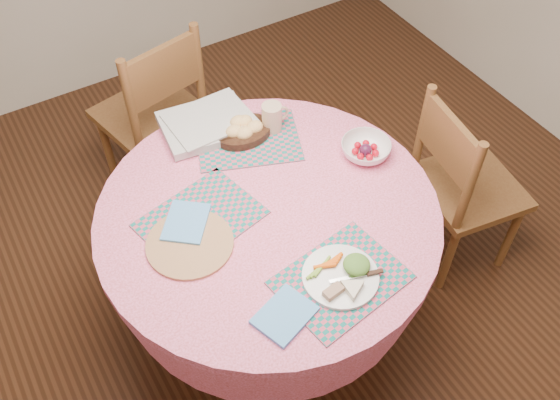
{
  "coord_description": "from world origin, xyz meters",
  "views": [
    {
      "loc": [
        -0.7,
        -1.25,
        2.45
      ],
      "look_at": [
        0.05,
        0.0,
        0.78
      ],
      "focal_mm": 40.0,
      "sensor_mm": 36.0,
      "label": 1
    }
  ],
  "objects": [
    {
      "name": "newspaper_stack",
      "position": [
        0.01,
        0.5,
        0.78
      ],
      "size": [
        0.37,
        0.31,
        0.04
      ],
      "rotation": [
        0.0,
        0.0,
        -0.12
      ],
      "color": "silver",
      "rests_on": "dining_table"
    },
    {
      "name": "dining_table",
      "position": [
        0.0,
        0.0,
        0.56
      ],
      "size": [
        1.24,
        1.24,
        0.75
      ],
      "color": "pink",
      "rests_on": "ground"
    },
    {
      "name": "chair_back",
      "position": [
        -0.05,
        0.98,
        0.5
      ],
      "size": [
        0.53,
        0.51,
        0.96
      ],
      "rotation": [
        0.0,
        0.0,
        3.36
      ],
      "color": "brown",
      "rests_on": "ground"
    },
    {
      "name": "napkin_near",
      "position": [
        -0.17,
        -0.4,
        0.76
      ],
      "size": [
        0.22,
        0.19,
        0.01
      ],
      "primitive_type": "cube",
      "rotation": [
        0.0,
        0.0,
        0.34
      ],
      "color": "#569ADF",
      "rests_on": "dining_table"
    },
    {
      "name": "napkin_far",
      "position": [
        -0.28,
        0.09,
        0.76
      ],
      "size": [
        0.22,
        0.23,
        0.01
      ],
      "primitive_type": "cube",
      "rotation": [
        0.0,
        0.0,
        0.89
      ],
      "color": "#569ADF",
      "rests_on": "placemat_left"
    },
    {
      "name": "placemat_front",
      "position": [
        0.06,
        -0.38,
        0.75
      ],
      "size": [
        0.44,
        0.36,
        0.01
      ],
      "primitive_type": "cube",
      "rotation": [
        0.0,
        0.0,
        0.15
      ],
      "color": "#137069",
      "rests_on": "dining_table"
    },
    {
      "name": "bread_bowl",
      "position": [
        0.11,
        0.39,
        0.79
      ],
      "size": [
        0.23,
        0.23,
        0.08
      ],
      "color": "black",
      "rests_on": "placemat_back"
    },
    {
      "name": "placemat_left",
      "position": [
        -0.22,
        0.09,
        0.75
      ],
      "size": [
        0.46,
        0.38,
        0.01
      ],
      "primitive_type": "cube",
      "rotation": [
        0.0,
        0.0,
        0.23
      ],
      "color": "#137069",
      "rests_on": "dining_table"
    },
    {
      "name": "fruit_bowl",
      "position": [
        0.46,
        0.05,
        0.78
      ],
      "size": [
        0.19,
        0.19,
        0.06
      ],
      "rotation": [
        0.0,
        0.0,
        0.03
      ],
      "color": "white",
      "rests_on": "dining_table"
    },
    {
      "name": "latte_mug",
      "position": [
        0.23,
        0.36,
        0.81
      ],
      "size": [
        0.12,
        0.08,
        0.12
      ],
      "color": "#CBAC8B",
      "rests_on": "placemat_back"
    },
    {
      "name": "placemat_back",
      "position": [
        0.12,
        0.35,
        0.75
      ],
      "size": [
        0.48,
        0.42,
        0.01
      ],
      "primitive_type": "cube",
      "rotation": [
        0.0,
        0.0,
        -0.37
      ],
      "color": "#137069",
      "rests_on": "dining_table"
    },
    {
      "name": "dinner_plate",
      "position": [
        0.06,
        -0.38,
        0.77
      ],
      "size": [
        0.25,
        0.25,
        0.05
      ],
      "rotation": [
        0.0,
        0.0,
        0.15
      ],
      "color": "white",
      "rests_on": "placemat_front"
    },
    {
      "name": "wicker_trivet",
      "position": [
        -0.3,
        0.01,
        0.76
      ],
      "size": [
        0.3,
        0.3,
        0.01
      ],
      "primitive_type": "cylinder",
      "color": "brown",
      "rests_on": "dining_table"
    },
    {
      "name": "chair_right",
      "position": [
        0.9,
        -0.09,
        0.48
      ],
      "size": [
        0.46,
        0.48,
        0.91
      ],
      "rotation": [
        0.0,
        0.0,
        1.42
      ],
      "color": "brown",
      "rests_on": "ground"
    },
    {
      "name": "ground",
      "position": [
        0.0,
        0.0,
        0.0
      ],
      "size": [
        4.0,
        4.0,
        0.0
      ],
      "primitive_type": "plane",
      "color": "#331C0F",
      "rests_on": "ground"
    }
  ]
}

